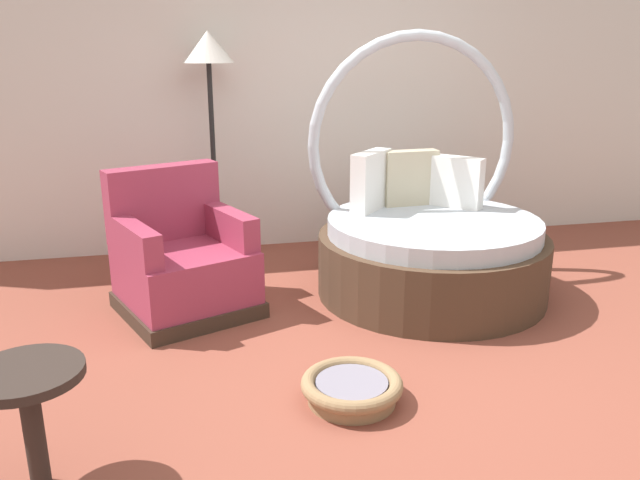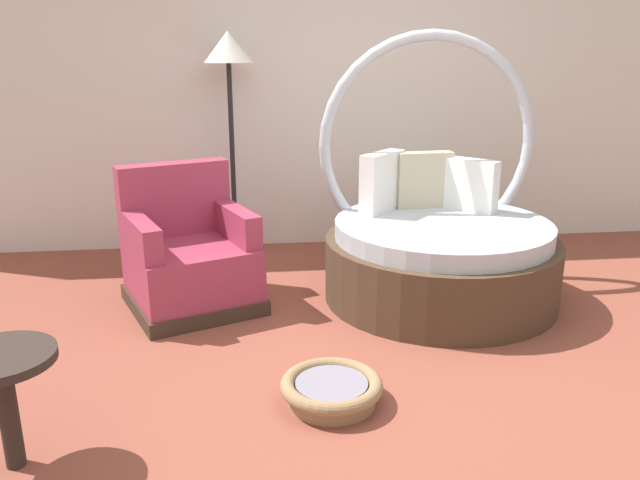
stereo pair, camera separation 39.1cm
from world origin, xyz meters
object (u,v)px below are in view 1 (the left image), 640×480
Objects in this scene: round_daybed at (429,240)px; pet_basket at (352,388)px; floor_lamp at (209,69)px; red_armchair at (182,263)px; side_table at (28,391)px.

round_daybed reaches higher than pet_basket.
red_armchair is at bearing -105.34° from floor_lamp.
round_daybed is 1.00× the size of floor_lamp.
round_daybed reaches higher than side_table.
floor_lamp is at bearing 72.24° from side_table.
floor_lamp is (-1.43, 1.09, 1.15)m from round_daybed.
pet_basket is (0.79, -1.37, -0.26)m from red_armchair.
round_daybed is 3.50× the size of side_table.
round_daybed is at bearing -37.38° from floor_lamp.
pet_basket is at bearing -78.50° from floor_lamp.
round_daybed is 2.14m from floor_lamp.
pet_basket is at bearing 13.63° from side_table.
red_armchair is at bearing 70.74° from side_table.
red_armchair is 1.60m from pet_basket.
side_table is at bearing -107.76° from floor_lamp.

